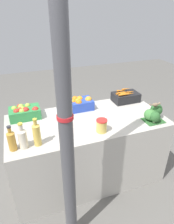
{
  "coord_description": "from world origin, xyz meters",
  "views": [
    {
      "loc": [
        -0.67,
        -1.86,
        2.03
      ],
      "look_at": [
        0.0,
        0.0,
        0.96
      ],
      "focal_mm": 32.0,
      "sensor_mm": 36.0,
      "label": 1
    }
  ],
  "objects_px": {
    "carrot_crate": "(126,97)",
    "sparrow_bird": "(156,104)",
    "apple_crate": "(24,112)",
    "broccoli_pile": "(154,114)",
    "juice_bottle_golden": "(37,134)",
    "orange_crate": "(79,104)",
    "support_pole": "(66,127)",
    "juice_bottle_amber": "(12,140)",
    "juice_bottle_cloudy": "(23,138)",
    "pickle_jar": "(102,126)"
  },
  "relations": [
    {
      "from": "apple_crate",
      "to": "pickle_jar",
      "type": "bearing_deg",
      "value": -37.88
    },
    {
      "from": "support_pole",
      "to": "apple_crate",
      "type": "bearing_deg",
      "value": 104.61
    },
    {
      "from": "orange_crate",
      "to": "juice_bottle_golden",
      "type": "xyz_separation_m",
      "value": [
        -0.59,
        -0.56,
        0.05
      ]
    },
    {
      "from": "orange_crate",
      "to": "pickle_jar",
      "type": "distance_m",
      "value": 0.57
    },
    {
      "from": "support_pole",
      "to": "apple_crate",
      "type": "xyz_separation_m",
      "value": [
        -0.26,
        0.98,
        -0.34
      ]
    },
    {
      "from": "broccoli_pile",
      "to": "juice_bottle_amber",
      "type": "height_order",
      "value": "juice_bottle_amber"
    },
    {
      "from": "pickle_jar",
      "to": "sparrow_bird",
      "type": "xyz_separation_m",
      "value": [
        0.64,
        -0.0,
        0.14
      ]
    },
    {
      "from": "juice_bottle_cloudy",
      "to": "juice_bottle_golden",
      "type": "relative_size",
      "value": 0.93
    },
    {
      "from": "carrot_crate",
      "to": "sparrow_bird",
      "type": "bearing_deg",
      "value": -85.78
    },
    {
      "from": "carrot_crate",
      "to": "juice_bottle_golden",
      "type": "relative_size",
      "value": 1.22
    },
    {
      "from": "apple_crate",
      "to": "sparrow_bird",
      "type": "xyz_separation_m",
      "value": [
        1.36,
        -0.57,
        0.13
      ]
    },
    {
      "from": "broccoli_pile",
      "to": "sparrow_bird",
      "type": "height_order",
      "value": "sparrow_bird"
    },
    {
      "from": "apple_crate",
      "to": "broccoli_pile",
      "type": "relative_size",
      "value": 1.46
    },
    {
      "from": "support_pole",
      "to": "carrot_crate",
      "type": "relative_size",
      "value": 7.35
    },
    {
      "from": "carrot_crate",
      "to": "sparrow_bird",
      "type": "xyz_separation_m",
      "value": [
        0.04,
        -0.57,
        0.14
      ]
    },
    {
      "from": "broccoli_pile",
      "to": "orange_crate",
      "type": "bearing_deg",
      "value": 142.08
    },
    {
      "from": "juice_bottle_amber",
      "to": "juice_bottle_cloudy",
      "type": "distance_m",
      "value": 0.1
    },
    {
      "from": "carrot_crate",
      "to": "juice_bottle_golden",
      "type": "bearing_deg",
      "value": -155.73
    },
    {
      "from": "carrot_crate",
      "to": "orange_crate",
      "type": "bearing_deg",
      "value": 179.93
    },
    {
      "from": "apple_crate",
      "to": "juice_bottle_golden",
      "type": "height_order",
      "value": "juice_bottle_golden"
    },
    {
      "from": "juice_bottle_golden",
      "to": "pickle_jar",
      "type": "bearing_deg",
      "value": 0.01
    },
    {
      "from": "orange_crate",
      "to": "juice_bottle_amber",
      "type": "distance_m",
      "value": 0.99
    },
    {
      "from": "apple_crate",
      "to": "juice_bottle_golden",
      "type": "xyz_separation_m",
      "value": [
        0.07,
        -0.57,
        0.05
      ]
    },
    {
      "from": "support_pole",
      "to": "carrot_crate",
      "type": "height_order",
      "value": "support_pole"
    },
    {
      "from": "juice_bottle_cloudy",
      "to": "sparrow_bird",
      "type": "distance_m",
      "value": 1.42
    },
    {
      "from": "apple_crate",
      "to": "broccoli_pile",
      "type": "xyz_separation_m",
      "value": [
        1.37,
        -0.55,
        0.01
      ]
    },
    {
      "from": "carrot_crate",
      "to": "juice_bottle_golden",
      "type": "distance_m",
      "value": 1.37
    },
    {
      "from": "juice_bottle_amber",
      "to": "apple_crate",
      "type": "bearing_deg",
      "value": 75.18
    },
    {
      "from": "support_pole",
      "to": "juice_bottle_amber",
      "type": "xyz_separation_m",
      "value": [
        -0.41,
        0.42,
        -0.31
      ]
    },
    {
      "from": "orange_crate",
      "to": "pickle_jar",
      "type": "relative_size",
      "value": 2.49
    },
    {
      "from": "orange_crate",
      "to": "broccoli_pile",
      "type": "xyz_separation_m",
      "value": [
        0.71,
        -0.55,
        0.01
      ]
    },
    {
      "from": "apple_crate",
      "to": "support_pole",
      "type": "bearing_deg",
      "value": -75.39
    },
    {
      "from": "carrot_crate",
      "to": "sparrow_bird",
      "type": "height_order",
      "value": "sparrow_bird"
    },
    {
      "from": "broccoli_pile",
      "to": "juice_bottle_golden",
      "type": "distance_m",
      "value": 1.3
    },
    {
      "from": "juice_bottle_amber",
      "to": "juice_bottle_golden",
      "type": "distance_m",
      "value": 0.22
    },
    {
      "from": "carrot_crate",
      "to": "pickle_jar",
      "type": "height_order",
      "value": "carrot_crate"
    },
    {
      "from": "carrot_crate",
      "to": "juice_bottle_cloudy",
      "type": "xyz_separation_m",
      "value": [
        -1.38,
        -0.56,
        0.04
      ]
    },
    {
      "from": "support_pole",
      "to": "apple_crate",
      "type": "height_order",
      "value": "support_pole"
    },
    {
      "from": "juice_bottle_golden",
      "to": "pickle_jar",
      "type": "distance_m",
      "value": 0.66
    },
    {
      "from": "juice_bottle_amber",
      "to": "juice_bottle_cloudy",
      "type": "relative_size",
      "value": 0.96
    },
    {
      "from": "carrot_crate",
      "to": "juice_bottle_cloudy",
      "type": "relative_size",
      "value": 1.32
    },
    {
      "from": "orange_crate",
      "to": "juice_bottle_golden",
      "type": "relative_size",
      "value": 1.22
    },
    {
      "from": "broccoli_pile",
      "to": "juice_bottle_amber",
      "type": "relative_size",
      "value": 0.94
    },
    {
      "from": "carrot_crate",
      "to": "apple_crate",
      "type": "bearing_deg",
      "value": 179.94
    },
    {
      "from": "orange_crate",
      "to": "sparrow_bird",
      "type": "height_order",
      "value": "sparrow_bird"
    },
    {
      "from": "broccoli_pile",
      "to": "pickle_jar",
      "type": "relative_size",
      "value": 1.7
    },
    {
      "from": "sparrow_bird",
      "to": "orange_crate",
      "type": "bearing_deg",
      "value": 152.75
    },
    {
      "from": "juice_bottle_cloudy",
      "to": "pickle_jar",
      "type": "xyz_separation_m",
      "value": [
        0.78,
        0.0,
        -0.04
      ]
    },
    {
      "from": "juice_bottle_golden",
      "to": "sparrow_bird",
      "type": "bearing_deg",
      "value": -0.15
    },
    {
      "from": "support_pole",
      "to": "broccoli_pile",
      "type": "xyz_separation_m",
      "value": [
        1.11,
        0.43,
        -0.33
      ]
    }
  ]
}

